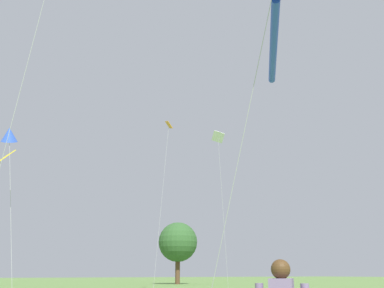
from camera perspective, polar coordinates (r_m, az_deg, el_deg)
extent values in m
cylinder|color=blue|center=(21.29, 10.99, 12.84)|extent=(4.88, 6.06, 0.37)
cylinder|color=#B2B2B7|center=(14.74, 6.84, 0.45)|extent=(0.29, 4.62, 11.50)
sphere|color=#4C3319|center=(4.46, 11.92, -16.28)|extent=(0.19, 0.19, 0.19)
cube|color=white|center=(33.30, 3.55, 0.97)|extent=(0.84, 1.04, 0.93)
cylinder|color=#B2B2B7|center=(32.41, 4.24, -9.11)|extent=(0.96, 0.46, 11.66)
cylinder|color=#B2B2B7|center=(12.71, -22.94, 3.94)|extent=(1.11, 2.93, 11.20)
cube|color=orange|center=(35.85, -3.16, 2.63)|extent=(0.61, 0.81, 0.76)
cylinder|color=#B2B2B7|center=(33.97, -4.17, -7.96)|extent=(1.06, 0.08, 13.44)
cone|color=blue|center=(24.08, -23.53, 1.17)|extent=(1.13, 1.28, 1.03)
cylinder|color=#B2B2B7|center=(22.55, -23.37, -8.56)|extent=(0.97, 1.47, 8.31)
cube|color=yellow|center=(21.62, -24.47, -1.95)|extent=(1.11, 1.40, 0.93)
cylinder|color=#513823|center=(57.16, -1.97, -16.83)|extent=(0.62, 0.62, 3.28)
sphere|color=#2D5628|center=(57.30, -1.93, -13.13)|extent=(5.14, 5.14, 5.14)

